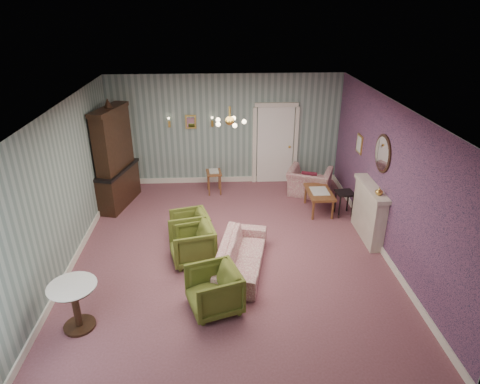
{
  "coord_description": "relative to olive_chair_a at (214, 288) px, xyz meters",
  "views": [
    {
      "loc": [
        -0.21,
        -7.13,
        4.57
      ],
      "look_at": [
        0.2,
        0.4,
        1.1
      ],
      "focal_mm": 31.48,
      "sensor_mm": 36.0,
      "label": 1
    }
  ],
  "objects": [
    {
      "name": "floor",
      "position": [
        0.33,
        1.71,
        -0.4
      ],
      "size": [
        7.0,
        7.0,
        0.0
      ],
      "primitive_type": "plane",
      "color": "#814B55",
      "rests_on": "ground"
    },
    {
      "name": "ceiling",
      "position": [
        0.33,
        1.71,
        2.5
      ],
      "size": [
        7.0,
        7.0,
        0.0
      ],
      "primitive_type": "plane",
      "rotation": [
        3.14,
        0.0,
        0.0
      ],
      "color": "white",
      "rests_on": "ground"
    },
    {
      "name": "wall_back",
      "position": [
        0.33,
        5.21,
        1.05
      ],
      "size": [
        6.0,
        0.0,
        6.0
      ],
      "primitive_type": "plane",
      "rotation": [
        1.57,
        0.0,
        0.0
      ],
      "color": "slate",
      "rests_on": "ground"
    },
    {
      "name": "wall_front",
      "position": [
        0.33,
        -1.79,
        1.05
      ],
      "size": [
        6.0,
        0.0,
        6.0
      ],
      "primitive_type": "plane",
      "rotation": [
        -1.57,
        0.0,
        0.0
      ],
      "color": "slate",
      "rests_on": "ground"
    },
    {
      "name": "wall_left",
      "position": [
        -2.67,
        1.71,
        1.05
      ],
      "size": [
        0.0,
        7.0,
        7.0
      ],
      "primitive_type": "plane",
      "rotation": [
        1.57,
        0.0,
        1.57
      ],
      "color": "slate",
      "rests_on": "ground"
    },
    {
      "name": "wall_right",
      "position": [
        3.33,
        1.71,
        1.05
      ],
      "size": [
        0.0,
        7.0,
        7.0
      ],
      "primitive_type": "plane",
      "rotation": [
        1.57,
        0.0,
        -1.57
      ],
      "color": "slate",
      "rests_on": "ground"
    },
    {
      "name": "wall_right_floral",
      "position": [
        3.32,
        1.71,
        1.05
      ],
      "size": [
        0.0,
        7.0,
        7.0
      ],
      "primitive_type": "plane",
      "rotation": [
        1.57,
        0.0,
        -1.57
      ],
      "color": "#A45279",
      "rests_on": "ground"
    },
    {
      "name": "door",
      "position": [
        1.63,
        5.17,
        0.68
      ],
      "size": [
        1.12,
        0.12,
        2.16
      ],
      "primitive_type": null,
      "color": "white",
      "rests_on": "floor"
    },
    {
      "name": "olive_chair_a",
      "position": [
        0.0,
        0.0,
        0.0
      ],
      "size": [
        0.93,
        0.97,
        0.8
      ],
      "primitive_type": "imported",
      "rotation": [
        0.0,
        0.0,
        -1.25
      ],
      "color": "#565D20",
      "rests_on": "floor"
    },
    {
      "name": "olive_chair_b",
      "position": [
        -0.42,
        1.43,
        0.01
      ],
      "size": [
        0.9,
        0.94,
        0.81
      ],
      "primitive_type": "imported",
      "rotation": [
        0.0,
        0.0,
        -1.34
      ],
      "color": "#565D20",
      "rests_on": "floor"
    },
    {
      "name": "olive_chair_c",
      "position": [
        -0.49,
        2.08,
        -0.03
      ],
      "size": [
        0.83,
        0.86,
        0.73
      ],
      "primitive_type": "imported",
      "rotation": [
        0.0,
        0.0,
        -1.31
      ],
      "color": "#565D20",
      "rests_on": "floor"
    },
    {
      "name": "sofa_chintz",
      "position": [
        0.51,
        1.12,
        -0.02
      ],
      "size": [
        0.94,
        2.0,
        0.75
      ],
      "primitive_type": "imported",
      "rotation": [
        0.0,
        0.0,
        1.36
      ],
      "color": "#913A4F",
      "rests_on": "floor"
    },
    {
      "name": "wingback_chair",
      "position": [
        2.41,
        4.27,
        0.06
      ],
      "size": [
        1.23,
        1.03,
        0.91
      ],
      "primitive_type": "imported",
      "rotation": [
        0.0,
        0.0,
        2.75
      ],
      "color": "#913A4F",
      "rests_on": "floor"
    },
    {
      "name": "dresser",
      "position": [
        -2.32,
        3.98,
        0.86
      ],
      "size": [
        0.87,
        1.6,
        2.52
      ],
      "primitive_type": null,
      "rotation": [
        0.0,
        0.0,
        -0.24
      ],
      "color": "black",
      "rests_on": "floor"
    },
    {
      "name": "fireplace",
      "position": [
        3.19,
        2.11,
        0.18
      ],
      "size": [
        0.3,
        1.4,
        1.16
      ],
      "primitive_type": null,
      "color": "beige",
      "rests_on": "floor"
    },
    {
      "name": "mantel_vase",
      "position": [
        3.17,
        1.71,
        0.83
      ],
      "size": [
        0.15,
        0.15,
        0.15
      ],
      "primitive_type": "imported",
      "color": "gold",
      "rests_on": "fireplace"
    },
    {
      "name": "oval_mirror",
      "position": [
        3.29,
        2.11,
        1.45
      ],
      "size": [
        0.04,
        0.76,
        0.84
      ],
      "primitive_type": null,
      "color": "white",
      "rests_on": "wall_right"
    },
    {
      "name": "framed_print",
      "position": [
        3.3,
        3.46,
        1.2
      ],
      "size": [
        0.04,
        0.34,
        0.42
      ],
      "primitive_type": null,
      "color": "gold",
      "rests_on": "wall_right"
    },
    {
      "name": "coffee_table",
      "position": [
        2.45,
        3.34,
        -0.14
      ],
      "size": [
        0.57,
        1.01,
        0.51
      ],
      "primitive_type": null,
      "rotation": [
        0.0,
        0.0,
        0.01
      ],
      "color": "brown",
      "rests_on": "floor"
    },
    {
      "name": "side_table_black",
      "position": [
        2.98,
        3.11,
        -0.11
      ],
      "size": [
        0.41,
        0.41,
        0.58
      ],
      "primitive_type": null,
      "rotation": [
        0.0,
        0.0,
        0.07
      ],
      "color": "black",
      "rests_on": "floor"
    },
    {
      "name": "pedestal_table",
      "position": [
        -2.06,
        -0.31,
        -0.01
      ],
      "size": [
        0.72,
        0.72,
        0.78
      ],
      "primitive_type": null,
      "rotation": [
        0.0,
        0.0,
        0.01
      ],
      "color": "black",
      "rests_on": "floor"
    },
    {
      "name": "nesting_table",
      "position": [
        -0.01,
        4.52,
        -0.09
      ],
      "size": [
        0.42,
        0.51,
        0.62
      ],
      "primitive_type": null,
      "rotation": [
        0.0,
        0.0,
        0.1
      ],
      "color": "brown",
      "rests_on": "floor"
    },
    {
      "name": "gilt_mirror_back",
      "position": [
        -0.57,
        5.17,
        1.3
      ],
      "size": [
        0.28,
        0.06,
        0.36
      ],
      "primitive_type": null,
      "color": "gold",
      "rests_on": "wall_back"
    },
    {
      "name": "sconce_left",
      "position": [
        -1.12,
        5.15,
        1.3
      ],
      "size": [
        0.16,
        0.12,
        0.3
      ],
      "primitive_type": null,
      "color": "gold",
      "rests_on": "wall_back"
    },
    {
      "name": "sconce_right",
      "position": [
        -0.02,
        5.15,
        1.3
      ],
      "size": [
        0.16,
        0.12,
        0.3
      ],
      "primitive_type": null,
      "color": "gold",
      "rests_on": "wall_back"
    },
    {
      "name": "chandelier",
      "position": [
        0.33,
        1.71,
        2.23
      ],
      "size": [
        0.56,
        0.56,
        0.36
      ],
      "primitive_type": null,
      "color": "gold",
      "rests_on": "ceiling"
    },
    {
      "name": "burgundy_cushion",
      "position": [
        2.36,
        4.12,
        0.08
      ],
      "size": [
        0.41,
        0.28,
        0.39
      ],
      "primitive_type": "cube",
      "rotation": [
        0.17,
        0.0,
        -0.35
      ],
      "color": "maroon",
      "rests_on": "wingback_chair"
    }
  ]
}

